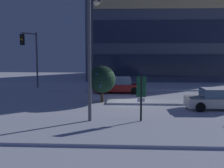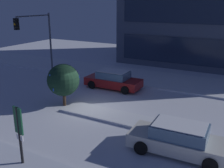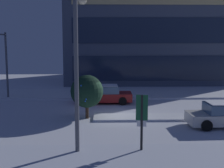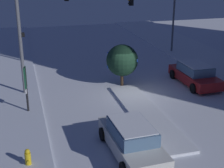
# 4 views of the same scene
# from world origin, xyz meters

# --- Properties ---
(ground) EXTENTS (52.00, 52.00, 0.00)m
(ground) POSITION_xyz_m (0.00, 0.00, 0.00)
(ground) COLOR silver
(curb_strip_near) EXTENTS (52.00, 5.20, 0.14)m
(curb_strip_near) POSITION_xyz_m (0.00, -8.70, 0.07)
(curb_strip_near) COLOR silver
(curb_strip_near) RESTS_ON ground
(curb_strip_far) EXTENTS (52.00, 5.20, 0.14)m
(curb_strip_far) POSITION_xyz_m (0.00, 8.70, 0.07)
(curb_strip_far) COLOR silver
(curb_strip_far) RESTS_ON ground
(median_strip) EXTENTS (9.00, 1.80, 0.14)m
(median_strip) POSITION_xyz_m (3.01, -0.48, 0.07)
(median_strip) COLOR silver
(median_strip) RESTS_ON ground
(car_far) EXTENTS (4.75, 2.12, 1.49)m
(car_far) POSITION_xyz_m (-0.83, 4.67, 0.71)
(car_far) COLOR maroon
(car_far) RESTS_ON ground
(street_lamp_arched) EXTENTS (0.56, 2.63, 7.61)m
(street_lamp_arched) POSITION_xyz_m (-1.98, -6.28, 4.95)
(street_lamp_arched) COLOR #565960
(street_lamp_arched) RESTS_ON ground
(parking_info_sign) EXTENTS (0.55, 0.16, 2.76)m
(parking_info_sign) POSITION_xyz_m (0.95, -6.90, 1.74)
(parking_info_sign) COLOR black
(parking_info_sign) RESTS_ON ground
(decorated_tree_median) EXTENTS (2.18, 2.19, 2.93)m
(decorated_tree_median) POSITION_xyz_m (-1.93, -0.37, 1.83)
(decorated_tree_median) COLOR #473323
(decorated_tree_median) RESTS_ON ground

